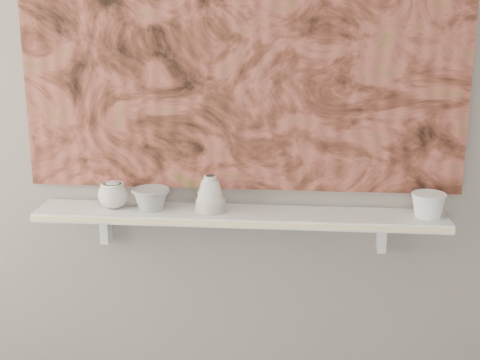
# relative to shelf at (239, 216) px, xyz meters

# --- Properties ---
(wall_back) EXTENTS (3.60, 0.00, 3.60)m
(wall_back) POSITION_rel_shelf_xyz_m (0.00, 0.09, 0.44)
(wall_back) COLOR gray
(wall_back) RESTS_ON floor
(shelf) EXTENTS (1.40, 0.18, 0.03)m
(shelf) POSITION_rel_shelf_xyz_m (0.00, 0.00, 0.00)
(shelf) COLOR white
(shelf) RESTS_ON wall_back
(shelf_stripe) EXTENTS (1.40, 0.01, 0.02)m
(shelf_stripe) POSITION_rel_shelf_xyz_m (0.00, -0.09, 0.00)
(shelf_stripe) COLOR #F4E3A3
(shelf_stripe) RESTS_ON shelf
(bracket_left) EXTENTS (0.03, 0.06, 0.12)m
(bracket_left) POSITION_rel_shelf_xyz_m (-0.49, 0.06, -0.07)
(bracket_left) COLOR white
(bracket_left) RESTS_ON wall_back
(bracket_right) EXTENTS (0.03, 0.06, 0.12)m
(bracket_right) POSITION_rel_shelf_xyz_m (0.49, 0.06, -0.07)
(bracket_right) COLOR white
(bracket_right) RESTS_ON wall_back
(painting) EXTENTS (1.50, 0.02, 1.10)m
(painting) POSITION_rel_shelf_xyz_m (0.00, 0.08, 0.62)
(painting) COLOR brown
(painting) RESTS_ON wall_back
(house_motif) EXTENTS (0.09, 0.00, 0.08)m
(house_motif) POSITION_rel_shelf_xyz_m (0.45, 0.07, 0.32)
(house_motif) COLOR black
(house_motif) RESTS_ON painting
(bowl_grey) EXTENTS (0.17, 0.17, 0.08)m
(bowl_grey) POSITION_rel_shelf_xyz_m (-0.30, 0.00, 0.05)
(bowl_grey) COLOR #9C9C99
(bowl_grey) RESTS_ON shelf
(cup_cream) EXTENTS (0.12, 0.12, 0.09)m
(cup_cream) POSITION_rel_shelf_xyz_m (-0.44, 0.00, 0.06)
(cup_cream) COLOR silver
(cup_cream) RESTS_ON shelf
(bell_vessel) EXTENTS (0.14, 0.14, 0.12)m
(bell_vessel) POSITION_rel_shelf_xyz_m (-0.10, 0.00, 0.08)
(bell_vessel) COLOR beige
(bell_vessel) RESTS_ON shelf
(bowl_white) EXTENTS (0.15, 0.15, 0.08)m
(bowl_white) POSITION_rel_shelf_xyz_m (0.63, 0.00, 0.06)
(bowl_white) COLOR white
(bowl_white) RESTS_ON shelf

